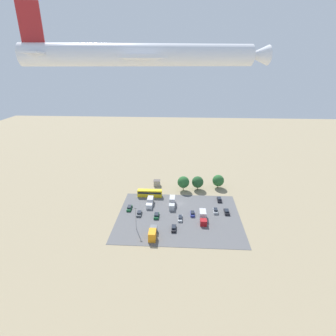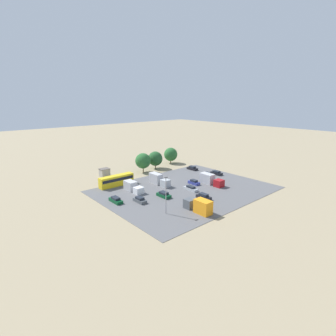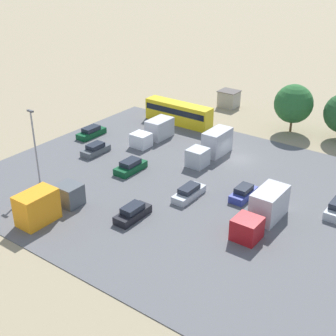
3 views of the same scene
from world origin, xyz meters
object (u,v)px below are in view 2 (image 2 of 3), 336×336
(parked_car_1, at_px, (192,168))
(parked_car_5, at_px, (140,200))
(bus, at_px, (116,180))
(parked_car_2, at_px, (216,173))
(parked_car_0, at_px, (191,188))
(parked_car_6, at_px, (207,175))
(parked_truck_0, at_px, (199,206))
(parked_car_7, at_px, (194,182))
(parked_car_8, at_px, (164,195))
(shed_building, at_px, (105,172))
(parked_car_4, at_px, (204,197))
(parked_car_3, at_px, (116,200))
(parked_truck_1, at_px, (133,187))
(parked_truck_3, at_px, (158,180))
(parked_truck_2, at_px, (210,180))

(parked_car_1, height_order, parked_car_5, parked_car_5)
(bus, xyz_separation_m, parked_car_2, (-34.37, 12.89, -1.23))
(parked_car_0, xyz_separation_m, parked_car_6, (-14.98, -6.36, 0.08))
(parked_car_5, xyz_separation_m, parked_truck_0, (-7.36, 14.81, 0.97))
(parked_car_7, bearing_deg, parked_car_2, -170.65)
(parked_car_5, distance_m, parked_car_8, 7.50)
(parked_car_7, height_order, parked_truck_0, parked_truck_0)
(shed_building, bearing_deg, bus, 79.74)
(parked_car_0, bearing_deg, shed_building, 111.92)
(parked_car_0, height_order, parked_car_1, parked_car_1)
(bus, xyz_separation_m, parked_car_7, (-19.85, 15.29, -1.21))
(parked_car_5, height_order, parked_car_8, parked_car_8)
(parked_car_4, bearing_deg, parked_car_7, 55.54)
(parked_car_3, distance_m, parked_truck_1, 9.64)
(parked_car_2, bearing_deg, parked_car_8, 9.20)
(shed_building, height_order, parked_car_0, shed_building)
(parked_car_5, xyz_separation_m, parked_car_7, (-22.29, -1.11, 0.01))
(bus, relative_size, parked_car_4, 2.58)
(parked_car_6, bearing_deg, parked_car_3, 179.56)
(shed_building, distance_m, parked_truck_3, 21.90)
(parked_car_1, height_order, parked_car_4, parked_car_4)
(parked_truck_0, bearing_deg, parked_car_5, 116.43)
(parked_car_3, distance_m, parked_truck_0, 22.66)
(bus, xyz_separation_m, parked_car_4, (-12.43, 26.09, -1.19))
(bus, bearing_deg, parked_car_4, 25.49)
(parked_car_8, relative_size, parked_truck_0, 0.58)
(parked_truck_1, height_order, parked_truck_3, parked_truck_3)
(parked_truck_1, xyz_separation_m, parked_truck_2, (-22.86, 11.10, 0.20))
(shed_building, relative_size, parked_truck_2, 0.40)
(parked_car_6, distance_m, parked_truck_3, 19.32)
(parked_car_4, height_order, parked_truck_3, parked_truck_3)
(parked_car_1, bearing_deg, parked_truck_2, 62.22)
(parked_truck_2, bearing_deg, bus, -38.11)
(bus, bearing_deg, parked_car_2, 69.44)
(parked_car_3, bearing_deg, parked_car_7, 173.56)
(parked_car_8, bearing_deg, parked_truck_3, -121.51)
(bus, height_order, parked_car_6, bus)
(parked_truck_3, bearing_deg, bus, -35.37)
(parked_car_1, bearing_deg, parked_car_5, 21.88)
(parked_truck_2, bearing_deg, parked_car_4, 32.50)
(parked_car_1, relative_size, parked_car_8, 0.99)
(parked_car_2, xyz_separation_m, parked_truck_3, (23.38, -5.09, 0.95))
(parked_car_5, relative_size, parked_car_6, 1.04)
(parked_car_1, height_order, parked_truck_1, parked_truck_1)
(parked_car_5, xyz_separation_m, parked_truck_2, (-26.37, 2.37, 0.88))
(bus, distance_m, parked_car_3, 14.33)
(parked_car_0, distance_m, parked_truck_0, 15.81)
(parked_car_0, relative_size, parked_car_8, 1.05)
(parked_car_8, bearing_deg, parked_car_3, -23.80)
(parked_car_6, xyz_separation_m, parked_truck_1, (28.64, -4.83, 0.62))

